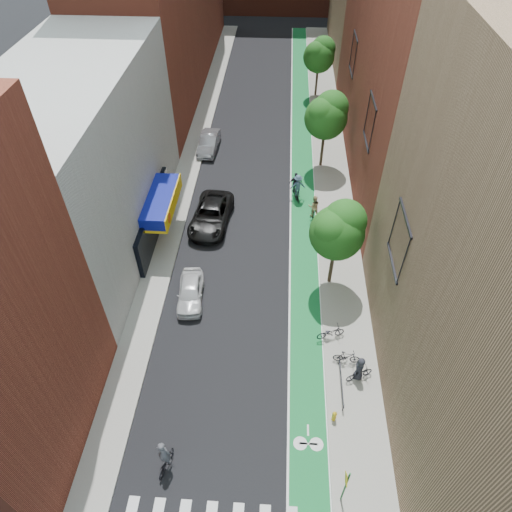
% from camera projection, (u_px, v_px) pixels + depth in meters
% --- Properties ---
extents(ground, '(160.00, 160.00, 0.00)m').
position_uv_depth(ground, '(230.00, 420.00, 23.52)').
color(ground, black).
rests_on(ground, ground).
extents(bike_lane, '(2.00, 68.00, 0.01)m').
position_uv_depth(bike_lane, '(302.00, 153.00, 41.93)').
color(bike_lane, '#14712E').
rests_on(bike_lane, ground).
extents(sidewalk_left, '(2.00, 68.00, 0.15)m').
position_uv_depth(sidewalk_left, '(194.00, 149.00, 42.32)').
color(sidewalk_left, gray).
rests_on(sidewalk_left, ground).
extents(sidewalk_right, '(3.00, 68.00, 0.15)m').
position_uv_depth(sidewalk_right, '(329.00, 153.00, 41.78)').
color(sidewalk_right, gray).
rests_on(sidewalk_right, ground).
extents(building_left_white, '(8.00, 20.00, 12.00)m').
position_uv_depth(building_left_white, '(81.00, 164.00, 29.82)').
color(building_left_white, silver).
rests_on(building_left_white, ground).
extents(building_right_mid_red, '(8.00, 28.00, 22.00)m').
position_uv_depth(building_right_mid_red, '(420.00, 28.00, 33.91)').
color(building_right_mid_red, maroon).
rests_on(building_right_mid_red, ground).
extents(tree_near, '(3.40, 3.36, 6.42)m').
position_uv_depth(tree_near, '(338.00, 229.00, 27.19)').
color(tree_near, '#332619').
rests_on(tree_near, ground).
extents(tree_mid, '(3.55, 3.53, 6.74)m').
position_uv_depth(tree_mid, '(327.00, 114.00, 37.04)').
color(tree_mid, '#332619').
rests_on(tree_mid, ground).
extents(tree_far, '(3.30, 3.25, 6.21)m').
position_uv_depth(tree_far, '(320.00, 54.00, 47.32)').
color(tree_far, '#332619').
rests_on(tree_far, ground).
extents(sign_pole, '(0.13, 0.71, 3.00)m').
position_uv_depth(sign_pole, '(345.00, 485.00, 19.51)').
color(sign_pole, '#194C26').
rests_on(sign_pole, sidewalk_right).
extents(parked_car_white, '(1.90, 4.01, 1.33)m').
position_uv_depth(parked_car_white, '(190.00, 292.00, 28.94)').
color(parked_car_white, silver).
rests_on(parked_car_white, ground).
extents(parked_car_black, '(3.16, 5.95, 1.59)m').
position_uv_depth(parked_car_black, '(211.00, 215.00, 34.25)').
color(parked_car_black, black).
rests_on(parked_car_black, ground).
extents(parked_car_silver, '(1.75, 4.50, 1.46)m').
position_uv_depth(parked_car_silver, '(209.00, 143.00, 41.88)').
color(parked_car_silver, gray).
rests_on(parked_car_silver, ground).
extents(cyclist_lead, '(0.88, 1.63, 2.21)m').
position_uv_depth(cyclist_lead, '(165.00, 458.00, 21.35)').
color(cyclist_lead, black).
rests_on(cyclist_lead, ground).
extents(cyclist_lane_near, '(0.94, 1.66, 2.15)m').
position_uv_depth(cyclist_lane_near, '(314.00, 210.00, 34.48)').
color(cyclist_lane_near, black).
rests_on(cyclist_lane_near, ground).
extents(cyclist_lane_mid, '(1.12, 1.59, 2.16)m').
position_uv_depth(cyclist_lane_mid, '(295.00, 187.00, 36.67)').
color(cyclist_lane_mid, black).
rests_on(cyclist_lane_mid, ground).
extents(cyclist_lane_far, '(1.28, 1.55, 2.18)m').
position_uv_depth(cyclist_lane_far, '(298.00, 188.00, 36.31)').
color(cyclist_lane_far, black).
rests_on(cyclist_lane_far, ground).
extents(parked_bike_near, '(1.80, 1.08, 0.89)m').
position_uv_depth(parked_bike_near, '(331.00, 332.00, 26.76)').
color(parked_bike_near, black).
rests_on(parked_bike_near, sidewalk_right).
extents(parked_bike_mid, '(1.56, 0.53, 0.92)m').
position_uv_depth(parked_bike_mid, '(347.00, 357.00, 25.54)').
color(parked_bike_mid, black).
rests_on(parked_bike_mid, sidewalk_right).
extents(parked_bike_far, '(1.69, 1.16, 0.84)m').
position_uv_depth(parked_bike_far, '(359.00, 374.00, 24.83)').
color(parked_bike_far, black).
rests_on(parked_bike_far, sidewalk_right).
extents(pedestrian, '(0.57, 0.83, 1.63)m').
position_uv_depth(pedestrian, '(360.00, 368.00, 24.61)').
color(pedestrian, '#21222A').
rests_on(pedestrian, sidewalk_right).
extents(fire_hydrant, '(0.24, 0.24, 0.68)m').
position_uv_depth(fire_hydrant, '(334.00, 416.00, 23.15)').
color(fire_hydrant, gold).
rests_on(fire_hydrant, sidewalk_right).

